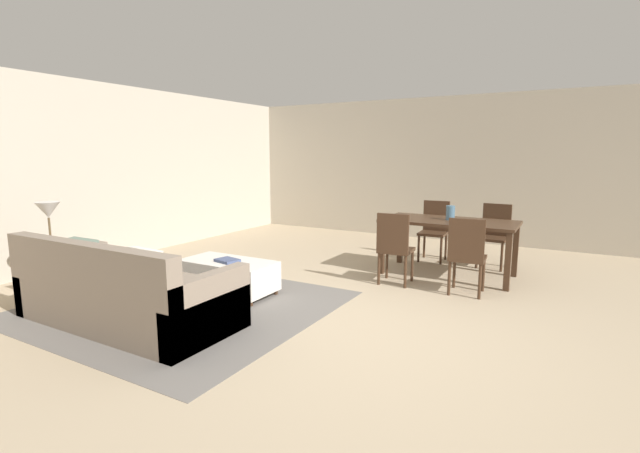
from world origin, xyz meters
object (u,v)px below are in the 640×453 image
Objects in this scene: dining_table at (449,227)px; vase_centerpiece at (450,213)px; dining_chair_far_left at (434,227)px; book_on_ottoman at (227,260)px; table_lamp at (48,212)px; couch at (124,295)px; dining_chair_near_right at (467,252)px; dining_chair_far_right at (495,232)px; ottoman_table at (228,275)px; side_table at (53,258)px; dining_chair_near_left at (395,244)px.

vase_centerpiece is (0.01, 0.03, 0.19)m from dining_table.
dining_chair_far_left is 3.37m from book_on_ottoman.
dining_chair_far_left is at bearing 50.51° from table_lamp.
couch is 3.73m from dining_chair_near_right.
dining_chair_near_right is 1.00× the size of dining_chair_far_right.
ottoman_table is 1.22× the size of dining_chair_far_right.
table_lamp is 4.81m from dining_chair_near_right.
side_table is at bearing -148.44° from book_on_ottoman.
couch is 1.29× the size of dining_table.
couch is 8.66× the size of book_on_ottoman.
side_table is 0.53m from table_lamp.
ottoman_table is 2.81m from dining_chair_near_right.
table_lamp reaches higher than dining_chair_near_left.
dining_chair_far_right is (0.94, 1.62, 0.00)m from dining_chair_near_left.
table_lamp is at bearing 174.22° from couch.
table_lamp is 5.83m from dining_chair_far_right.
dining_chair_far_left is at bearing 50.51° from side_table.
dining_table is (3.72, 3.21, -0.32)m from table_lamp.
table_lamp is 2.02× the size of book_on_ottoman.
side_table is 3.00× the size of vase_centerpiece.
dining_table is 0.91m from dining_chair_near_right.
dining_chair_far_left is (1.88, 4.16, 0.23)m from couch.
book_on_ottoman is (0.03, -0.04, 0.19)m from ottoman_table.
dining_chair_far_right is 3.54× the size of book_on_ottoman.
book_on_ottoman is (1.70, 1.05, -0.04)m from side_table.
book_on_ottoman is at bearing -132.78° from vase_centerpiece.
dining_chair_far_left reaches higher than book_on_ottoman.
ottoman_table is at bearing 78.54° from couch.
dining_chair_near_left is 1.87m from dining_chair_far_right.
dining_chair_near_right and dining_chair_far_right have the same top height.
couch is 4.57m from dining_chair_far_left.
book_on_ottoman is at bearing 31.56° from side_table.
couch is at bearing -5.78° from table_lamp.
dining_table is at bearing 59.60° from dining_chair_near_left.
dining_chair_near_left is (3.25, 2.41, -0.47)m from table_lamp.
side_table is 5.81m from dining_chair_far_right.
dining_chair_far_right is (0.06, 1.62, 0.00)m from dining_chair_near_right.
dining_chair_near_left is at bearing -179.73° from dining_chair_near_right.
dining_chair_far_left is 0.95m from vase_centerpiece.
dining_chair_near_left is at bearing 39.89° from ottoman_table.
ottoman_table is 2.07m from dining_chair_near_left.
vase_centerpiece is (3.73, 3.23, 0.40)m from side_table.
dining_chair_far_right reaches higher than couch.
book_on_ottoman is at bearing -129.80° from dining_chair_far_right.
dining_chair_near_left is at bearing 36.52° from side_table.
side_table is 5.20m from dining_chair_far_left.
dining_chair_far_left is at bearing 118.42° from vase_centerpiece.
dining_table is 2.97m from book_on_ottoman.
dining_table is 0.96m from dining_chair_far_right.
dining_chair_near_left reaches higher than side_table.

